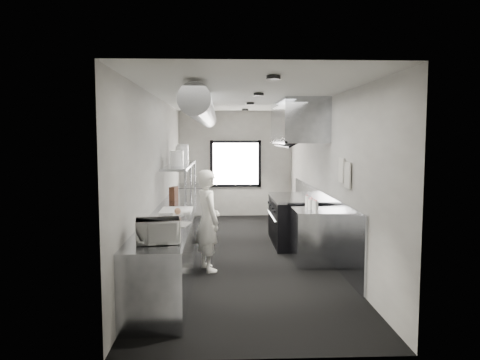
{
  "coord_description": "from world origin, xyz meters",
  "views": [
    {
      "loc": [
        -0.39,
        -8.15,
        2.11
      ],
      "look_at": [
        -0.06,
        -0.2,
        1.36
      ],
      "focal_mm": 34.16,
      "sensor_mm": 36.0,
      "label": 1
    }
  ],
  "objects": [
    {
      "name": "floor",
      "position": [
        0.0,
        0.0,
        0.0
      ],
      "size": [
        3.0,
        8.0,
        0.01
      ],
      "primitive_type": "cube",
      "color": "black",
      "rests_on": "ground"
    },
    {
      "name": "squeeze_bottle_d",
      "position": [
        1.14,
        -0.58,
        0.99
      ],
      "size": [
        0.07,
        0.07,
        0.17
      ],
      "primitive_type": "cylinder",
      "rotation": [
        0.0,
        0.0,
        0.24
      ],
      "color": "white",
      "rests_on": "bottle_station"
    },
    {
      "name": "exhaust_hood",
      "position": [
        1.1,
        0.7,
        2.39
      ],
      "size": [
        0.81,
        2.2,
        0.88
      ],
      "color": "gray",
      "rests_on": "ceiling"
    },
    {
      "name": "wall_right",
      "position": [
        1.5,
        0.0,
        1.4
      ],
      "size": [
        0.02,
        8.0,
        2.8
      ],
      "primitive_type": "cube",
      "color": "beige",
      "rests_on": "floor"
    },
    {
      "name": "squeeze_bottle_b",
      "position": [
        1.13,
        -0.83,
        0.99
      ],
      "size": [
        0.08,
        0.08,
        0.18
      ],
      "primitive_type": "cylinder",
      "rotation": [
        0.0,
        0.0,
        -0.38
      ],
      "color": "white",
      "rests_on": "bottle_station"
    },
    {
      "name": "notice_sheet_b",
      "position": [
        1.47,
        -1.55,
        1.55
      ],
      "size": [
        0.02,
        0.28,
        0.38
      ],
      "primitive_type": "cube",
      "color": "silver",
      "rests_on": "wall_right"
    },
    {
      "name": "bottle_station",
      "position": [
        1.15,
        -0.7,
        0.45
      ],
      "size": [
        0.65,
        0.8,
        0.9
      ],
      "primitive_type": "cube",
      "color": "gray",
      "rests_on": "floor"
    },
    {
      "name": "knife_block",
      "position": [
        -1.3,
        0.59,
        1.03
      ],
      "size": [
        0.16,
        0.25,
        0.26
      ],
      "primitive_type": "cube",
      "rotation": [
        0.0,
        0.0,
        -0.24
      ],
      "color": "#562D1E",
      "rests_on": "prep_counter"
    },
    {
      "name": "squeeze_bottle_e",
      "position": [
        1.1,
        -0.38,
        1.0
      ],
      "size": [
        0.07,
        0.07,
        0.19
      ],
      "primitive_type": "cylinder",
      "rotation": [
        0.0,
        0.0,
        0.09
      ],
      "color": "white",
      "rests_on": "bottle_station"
    },
    {
      "name": "microwave",
      "position": [
        -1.11,
        -2.98,
        1.04
      ],
      "size": [
        0.51,
        0.42,
        0.28
      ],
      "primitive_type": "imported",
      "rotation": [
        0.0,
        0.0,
        0.16
      ],
      "color": "silver",
      "rests_on": "prep_counter"
    },
    {
      "name": "plate_stack_d",
      "position": [
        -1.22,
        1.84,
        1.76
      ],
      "size": [
        0.27,
        0.27,
        0.38
      ],
      "primitive_type": "cylinder",
      "rotation": [
        0.0,
        0.0,
        0.09
      ],
      "color": "white",
      "rests_on": "pass_shelf"
    },
    {
      "name": "plate_stack_a",
      "position": [
        -1.21,
        0.35,
        1.71
      ],
      "size": [
        0.3,
        0.3,
        0.28
      ],
      "primitive_type": "cylinder",
      "rotation": [
        0.0,
        0.0,
        -0.24
      ],
      "color": "white",
      "rests_on": "pass_shelf"
    },
    {
      "name": "far_work_table",
      "position": [
        -1.15,
        3.2,
        0.45
      ],
      "size": [
        0.7,
        1.2,
        0.9
      ],
      "primitive_type": "cube",
      "color": "gray",
      "rests_on": "floor"
    },
    {
      "name": "wall_left",
      "position": [
        -1.5,
        0.0,
        1.4
      ],
      "size": [
        0.02,
        8.0,
        2.8
      ],
      "primitive_type": "cube",
      "color": "beige",
      "rests_on": "floor"
    },
    {
      "name": "newspaper",
      "position": [
        -0.99,
        -1.89,
        0.9
      ],
      "size": [
        0.37,
        0.43,
        0.01
      ],
      "primitive_type": "cube",
      "rotation": [
        0.0,
        0.0,
        -0.2
      ],
      "color": "beige",
      "rests_on": "prep_counter"
    },
    {
      "name": "plate_stack_c",
      "position": [
        -1.17,
        1.08,
        1.75
      ],
      "size": [
        0.3,
        0.3,
        0.36
      ],
      "primitive_type": "cylinder",
      "rotation": [
        0.0,
        0.0,
        -0.24
      ],
      "color": "white",
      "rests_on": "pass_shelf"
    },
    {
      "name": "range",
      "position": [
        1.04,
        0.7,
        0.47
      ],
      "size": [
        0.88,
        1.6,
        0.94
      ],
      "color": "black",
      "rests_on": "floor"
    },
    {
      "name": "deli_tub_b",
      "position": [
        -1.34,
        -2.47,
        0.95
      ],
      "size": [
        0.17,
        0.17,
        0.11
      ],
      "primitive_type": "cylinder",
      "rotation": [
        0.0,
        0.0,
        0.15
      ],
      "color": "beige",
      "rests_on": "prep_counter"
    },
    {
      "name": "pastry",
      "position": [
        -1.06,
        -1.14,
        0.97
      ],
      "size": [
        0.1,
        0.1,
        0.1
      ],
      "primitive_type": "sphere",
      "color": "tan",
      "rests_on": "small_plate"
    },
    {
      "name": "line_cook",
      "position": [
        -0.6,
        -1.04,
        0.8
      ],
      "size": [
        0.57,
        0.68,
        1.6
      ],
      "primitive_type": "imported",
      "rotation": [
        0.0,
        0.0,
        1.94
      ],
      "color": "white",
      "rests_on": "floor"
    },
    {
      "name": "deli_tub_a",
      "position": [
        -1.27,
        -2.75,
        0.95
      ],
      "size": [
        0.19,
        0.19,
        0.1
      ],
      "primitive_type": "cylinder",
      "rotation": [
        0.0,
        0.0,
        -0.38
      ],
      "color": "beige",
      "rests_on": "prep_counter"
    },
    {
      "name": "small_plate",
      "position": [
        -1.06,
        -1.14,
        0.91
      ],
      "size": [
        0.25,
        0.25,
        0.02
      ],
      "primitive_type": "cylinder",
      "rotation": [
        0.0,
        0.0,
        -0.37
      ],
      "color": "white",
      "rests_on": "prep_counter"
    },
    {
      "name": "wall_front",
      "position": [
        0.0,
        -4.0,
        1.4
      ],
      "size": [
        3.0,
        0.02,
        2.8
      ],
      "primitive_type": "cube",
      "color": "beige",
      "rests_on": "floor"
    },
    {
      "name": "squeeze_bottle_c",
      "position": [
        1.09,
        -0.67,
        0.99
      ],
      "size": [
        0.07,
        0.07,
        0.17
      ],
      "primitive_type": "cylinder",
      "rotation": [
        0.0,
        0.0,
        -0.38
      ],
      "color": "white",
      "rests_on": "bottle_station"
    },
    {
      "name": "squeeze_bottle_a",
      "position": [
        1.12,
        -1.02,
        1.0
      ],
      "size": [
        0.08,
        0.08,
        0.2
      ],
      "primitive_type": "cylinder",
      "rotation": [
        0.0,
        0.0,
        0.29
      ],
      "color": "white",
      "rests_on": "bottle_station"
    },
    {
      "name": "wall_cladding",
      "position": [
        1.48,
        0.3,
        0.55
      ],
      "size": [
        0.03,
        5.5,
        1.1
      ],
      "primitive_type": "cube",
      "color": "gray",
      "rests_on": "wall_right"
    },
    {
      "name": "notice_sheet_a",
      "position": [
        1.47,
        -1.2,
        1.6
      ],
      "size": [
        0.02,
        0.28,
        0.38
      ],
      "primitive_type": "cube",
      "color": "silver",
      "rests_on": "wall_right"
    },
    {
      "name": "prep_counter",
      "position": [
        -1.15,
        -0.5,
        0.45
      ],
      "size": [
        0.7,
        6.0,
        0.9
      ],
      "primitive_type": "cube",
      "color": "gray",
      "rests_on": "floor"
    },
    {
      "name": "wall_back",
      "position": [
        0.0,
        4.0,
        1.4
      ],
      "size": [
        3.0,
        0.02,
        2.8
      ],
      "primitive_type": "cube",
      "color": "beige",
      "rests_on": "floor"
    },
    {
      "name": "plate_stack_b",
      "position": [
        -1.2,
        0.56,
        1.71
      ],
      "size": [
        0.24,
        0.24,
        0.28
      ],
      "primitive_type": "cylinder",
      "rotation": [
        0.0,
        0.0,
        0.12
      ],
      "color": "white",
      "rests_on": "pass_shelf"
    },
    {
      "name": "pass_shelf",
      "position": [
        -1.19,
        1.0,
        1.54
      ],
      "size": [
        0.45,
        3.0,
        0.68
      ],
      "color": "gray",
      "rests_on": "prep_counter"
    },
    {
      "name": "cutting_board",
      "position": [
        -1.13,
        -0.7,
        0.91
      ],
      "size": [
        0.51,
        0.67,
        0.02
      ],
      "primitive_type": "cube",
      "rotation": [
        0.0,
        0.0,
        -0.0
      ],
      "color": "white",
      "rests_on": "prep_counter"
    },
    {
      "name": "service_window",
      "position": [
        0.0,
        3.96,
        1.4
      ],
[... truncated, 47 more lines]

